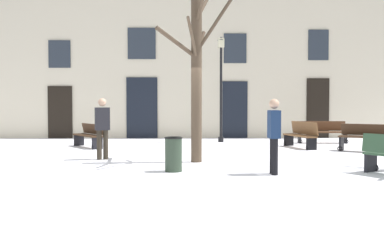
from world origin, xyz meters
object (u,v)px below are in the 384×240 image
at_px(person_near_bench, 102,126).
at_px(bench_back_to_back_right, 370,137).
at_px(tree_left_of_center, 197,66).
at_px(bench_facing_shops, 89,135).
at_px(bench_near_lamp, 322,132).
at_px(bench_back_to_back_left, 301,134).
at_px(streetlamp, 221,78).
at_px(person_strolling, 274,133).
at_px(litter_bin, 173,154).

bearing_deg(person_near_bench, bench_back_to_back_right, -10.29).
height_order(tree_left_of_center, bench_facing_shops, tree_left_of_center).
bearing_deg(tree_left_of_center, bench_facing_shops, 132.11).
distance_m(bench_near_lamp, bench_back_to_back_left, 2.26).
xyz_separation_m(bench_near_lamp, person_near_bench, (-7.63, -5.03, 0.50)).
bearing_deg(bench_near_lamp, tree_left_of_center, -128.94).
relative_size(bench_near_lamp, person_near_bench, 1.13).
bearing_deg(streetlamp, person_near_bench, -124.07).
height_order(tree_left_of_center, bench_back_to_back_left, tree_left_of_center).
xyz_separation_m(bench_back_to_back_right, person_strolling, (-3.97, -4.48, 0.45)).
bearing_deg(person_strolling, bench_facing_shops, 38.31).
xyz_separation_m(litter_bin, bench_facing_shops, (-3.09, 5.73, 0.03)).
height_order(bench_near_lamp, person_near_bench, person_near_bench).
distance_m(streetlamp, person_near_bench, 6.86).
bearing_deg(bench_back_to_back_right, tree_left_of_center, -124.21).
relative_size(litter_bin, bench_back_to_back_left, 0.45).
bearing_deg(bench_facing_shops, litter_bin, -6.60).
relative_size(bench_facing_shops, person_near_bench, 0.97).
relative_size(bench_near_lamp, bench_back_to_back_left, 1.08).
bearing_deg(bench_back_to_back_left, tree_left_of_center, -59.86).
bearing_deg(bench_back_to_back_left, bench_back_to_back_right, 38.16).
xyz_separation_m(litter_bin, bench_near_lamp, (5.62, 7.29, 0.04)).
xyz_separation_m(bench_back_to_back_left, person_near_bench, (-6.35, -3.17, 0.48)).
height_order(streetlamp, person_strolling, streetlamp).
bearing_deg(bench_facing_shops, person_strolling, 5.67).
distance_m(streetlamp, bench_back_to_back_right, 6.19).
relative_size(streetlamp, litter_bin, 5.25).
bearing_deg(tree_left_of_center, person_strolling, -52.56).
distance_m(bench_facing_shops, person_near_bench, 3.68).
distance_m(litter_bin, bench_facing_shops, 6.51).
relative_size(tree_left_of_center, litter_bin, 5.94).
height_order(bench_back_to_back_right, person_near_bench, person_near_bench).
bearing_deg(litter_bin, bench_back_to_back_left, 51.37).
relative_size(litter_bin, bench_near_lamp, 0.41).
bearing_deg(bench_near_lamp, litter_bin, -124.64).
xyz_separation_m(litter_bin, bench_back_to_back_left, (4.33, 5.42, 0.06)).
distance_m(bench_back_to_back_right, person_near_bench, 8.40).
height_order(litter_bin, bench_facing_shops, bench_facing_shops).
bearing_deg(streetlamp, person_strolling, -86.57).
xyz_separation_m(tree_left_of_center, person_near_bench, (-2.59, 0.58, -1.61)).
xyz_separation_m(tree_left_of_center, bench_back_to_back_right, (5.61, 2.34, -2.08)).
bearing_deg(tree_left_of_center, bench_back_to_back_right, 22.69).
distance_m(bench_back_to_back_left, person_strolling, 6.27).
relative_size(tree_left_of_center, person_strolling, 2.84).
height_order(streetlamp, bench_back_to_back_right, streetlamp).
bearing_deg(bench_back_to_back_left, streetlamp, -146.92).
bearing_deg(streetlamp, bench_back_to_back_right, -40.12).
relative_size(bench_facing_shops, person_strolling, 0.99).
height_order(bench_back_to_back_right, bench_back_to_back_left, bench_back_to_back_left).
relative_size(streetlamp, bench_facing_shops, 2.52).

